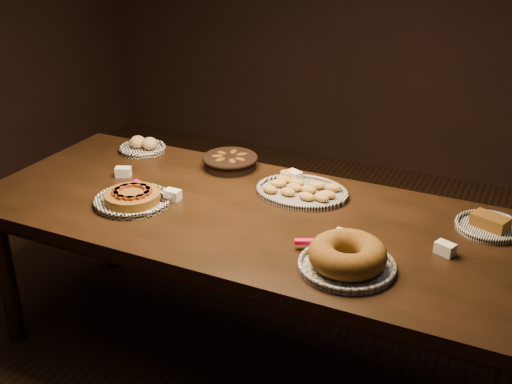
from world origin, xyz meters
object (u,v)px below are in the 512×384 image
at_px(madeleine_platter, 301,190).
at_px(bundt_cake_plate, 347,258).
at_px(apple_tart_plate, 133,198).
at_px(buffet_table, 253,228).

xyz_separation_m(madeleine_platter, bundt_cake_plate, (0.38, -0.51, 0.03)).
bearing_deg(madeleine_platter, apple_tart_plate, -169.00).
relative_size(buffet_table, apple_tart_plate, 7.25).
xyz_separation_m(buffet_table, apple_tart_plate, (-0.50, -0.15, 0.10)).
distance_m(buffet_table, madeleine_platter, 0.29).
xyz_separation_m(apple_tart_plate, madeleine_platter, (0.62, 0.40, -0.00)).
xyz_separation_m(buffet_table, bundt_cake_plate, (0.49, -0.25, 0.12)).
xyz_separation_m(buffet_table, madeleine_platter, (0.12, 0.25, 0.09)).
height_order(madeleine_platter, bundt_cake_plate, bundt_cake_plate).
height_order(apple_tart_plate, bundt_cake_plate, bundt_cake_plate).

